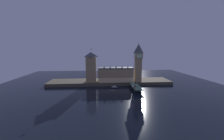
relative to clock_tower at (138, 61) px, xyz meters
The scene contains 16 objects.
ground_plane 69.32m from the clock_tower, 151.12° to the right, with size 400.00×400.00×0.00m, color black.
embankment 63.30m from the clock_tower, 166.01° to the left, with size 220.00×42.00×5.59m.
parliament_hall 45.98m from the clock_tower, behind, with size 61.12×17.51×30.08m.
clock_tower is the anchor object (origin of this frame).
victoria_tower 82.98m from the clock_tower, behind, with size 17.41×17.41×58.02m.
bridge 49.83m from the clock_tower, 110.33° to the right, with size 11.78×46.00×6.62m.
car_northbound_lead 43.94m from the clock_tower, 121.26° to the right, with size 1.92×4.71×1.40m.
car_northbound_trail 54.12m from the clock_tower, 109.99° to the right, with size 1.91×4.65×1.57m.
car_southbound_lead 52.63m from the clock_tower, 103.28° to the right, with size 1.99×4.11×1.39m.
car_southbound_trail 40.33m from the clock_tower, 115.11° to the right, with size 2.02×4.73×1.59m.
pedestrian_near_rail 58.14m from the clock_tower, 111.05° to the right, with size 0.38×0.38×1.75m.
pedestrian_mid_walk 45.96m from the clock_tower, 102.28° to the right, with size 0.38×0.38×1.74m.
street_lamp_near 58.16m from the clock_tower, 110.47° to the right, with size 1.34×0.60×7.33m.
street_lamp_mid 44.71m from the clock_tower, 101.05° to the right, with size 1.34×0.60×6.38m.
street_lamp_far 39.44m from the clock_tower, 135.40° to the right, with size 1.34×0.60×6.01m.
boat_upstream 62.69m from the clock_tower, 155.17° to the right, with size 12.33×5.66×3.41m.
Camera 1 is at (-15.89, -208.83, 61.46)m, focal length 22.00 mm.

